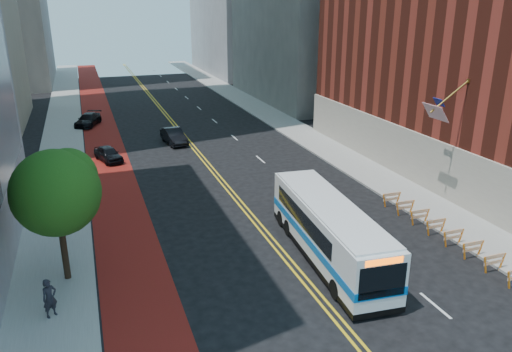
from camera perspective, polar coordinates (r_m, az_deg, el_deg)
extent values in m
plane|color=black|center=(24.37, 7.63, -14.05)|extent=(160.00, 160.00, 0.00)
cube|color=gray|center=(49.84, -21.32, 2.55)|extent=(4.00, 140.00, 0.15)
cube|color=gray|center=(54.27, 4.83, 5.12)|extent=(4.00, 140.00, 0.15)
cube|color=maroon|center=(49.82, -16.85, 2.97)|extent=(3.60, 140.00, 0.01)
cube|color=gold|center=(50.68, -7.89, 3.90)|extent=(0.14, 140.00, 0.01)
cube|color=gold|center=(50.75, -7.49, 3.93)|extent=(0.14, 140.00, 0.01)
cube|color=silver|center=(25.32, 19.80, -13.73)|extent=(0.14, 2.20, 0.01)
cube|color=silver|center=(30.99, 10.64, -6.50)|extent=(0.14, 2.20, 0.01)
cube|color=silver|center=(37.53, 4.65, -1.54)|extent=(0.14, 2.20, 0.01)
cube|color=silver|center=(44.54, 0.51, 1.92)|extent=(0.14, 2.20, 0.01)
cube|color=silver|center=(51.84, -2.49, 4.41)|extent=(0.14, 2.20, 0.01)
cube|color=silver|center=(59.32, -4.75, 6.28)|extent=(0.14, 2.20, 0.01)
cube|color=silver|center=(66.92, -6.52, 7.72)|extent=(0.14, 2.20, 0.01)
cube|color=silver|center=(74.61, -7.93, 8.86)|extent=(0.14, 2.20, 0.01)
cube|color=silver|center=(82.35, -9.09, 9.78)|extent=(0.14, 2.20, 0.01)
cube|color=silver|center=(90.14, -10.05, 10.54)|extent=(0.14, 2.20, 0.01)
cube|color=silver|center=(97.97, -10.86, 11.18)|extent=(0.14, 2.20, 0.01)
cube|color=silver|center=(105.82, -11.55, 11.72)|extent=(0.14, 2.20, 0.01)
cube|color=#9E9384|center=(39.84, 18.19, 1.81)|extent=(0.50, 36.00, 4.00)
cube|color=black|center=(35.91, 23.85, -2.32)|extent=(0.35, 2.80, 2.20)
cube|color=black|center=(40.92, 17.35, 1.03)|extent=(0.35, 2.80, 2.20)
cube|color=black|center=(46.44, 12.31, 3.61)|extent=(0.35, 2.80, 2.20)
cube|color=#A57F33|center=(35.48, 23.19, 9.97)|extent=(0.25, 0.25, 0.25)
cylinder|color=#A57F33|center=(34.73, 21.31, 8.52)|extent=(2.85, 0.12, 2.05)
cube|color=#B21419|center=(34.28, 19.82, 6.86)|extent=(0.75, 1.90, 1.05)
cube|color=navy|center=(34.86, 20.18, 7.93)|extent=(0.39, 0.85, 0.52)
cube|color=orange|center=(27.73, 26.92, -10.56)|extent=(0.32, 0.06, 0.99)
cube|color=orange|center=(28.65, 24.73, -9.23)|extent=(0.32, 0.06, 0.99)
cube|color=orange|center=(29.38, 26.31, -8.76)|extent=(0.32, 0.06, 0.99)
cube|color=orange|center=(28.83, 25.64, -8.29)|extent=(1.25, 0.05, 0.22)
cube|color=orange|center=(28.99, 25.54, -8.91)|extent=(1.25, 0.05, 0.18)
cube|color=orange|center=(29.62, 22.69, -7.98)|extent=(0.32, 0.06, 0.99)
cube|color=orange|center=(30.33, 24.27, -7.56)|extent=(0.32, 0.06, 0.99)
cube|color=orange|center=(29.80, 23.59, -7.08)|extent=(1.25, 0.05, 0.22)
cube|color=orange|center=(29.95, 23.50, -7.68)|extent=(1.25, 0.05, 0.18)
cube|color=orange|center=(30.64, 20.80, -6.80)|extent=(0.32, 0.06, 0.99)
cube|color=orange|center=(31.32, 22.36, -6.43)|extent=(0.32, 0.06, 0.99)
cube|color=orange|center=(30.82, 21.68, -5.94)|extent=(1.25, 0.05, 0.22)
cube|color=orange|center=(30.96, 21.60, -6.53)|extent=(1.25, 0.05, 0.18)
cube|color=orange|center=(31.71, 19.04, -5.69)|extent=(0.32, 0.06, 0.99)
cube|color=orange|center=(32.37, 20.59, -5.36)|extent=(0.32, 0.06, 0.99)
cube|color=orange|center=(31.87, 19.90, -4.87)|extent=(1.25, 0.05, 0.22)
cube|color=orange|center=(32.01, 19.83, -5.44)|extent=(1.25, 0.05, 0.18)
cube|color=orange|center=(32.81, 17.40, -4.65)|extent=(0.32, 0.06, 0.99)
cube|color=orange|center=(33.45, 18.93, -4.35)|extent=(0.32, 0.06, 0.99)
cube|color=orange|center=(32.97, 18.24, -3.86)|extent=(1.25, 0.05, 0.22)
cube|color=orange|center=(33.11, 18.18, -4.42)|extent=(1.25, 0.05, 0.18)
cube|color=orange|center=(33.95, 15.88, -3.67)|extent=(0.32, 0.06, 0.99)
cube|color=orange|center=(34.56, 17.38, -3.40)|extent=(0.32, 0.06, 0.99)
cube|color=orange|center=(34.10, 16.70, -2.92)|extent=(1.25, 0.05, 0.22)
cube|color=orange|center=(34.23, 16.64, -3.46)|extent=(1.25, 0.05, 0.18)
cube|color=orange|center=(35.12, 14.46, -2.76)|extent=(0.32, 0.06, 0.99)
cube|color=orange|center=(35.71, 15.93, -2.52)|extent=(0.32, 0.06, 0.99)
cube|color=orange|center=(35.27, 15.26, -2.03)|extent=(1.25, 0.05, 0.22)
cube|color=orange|center=(35.39, 15.21, -2.56)|extent=(1.25, 0.05, 0.18)
cylinder|color=black|center=(26.69, -21.08, -7.81)|extent=(0.32, 0.32, 3.20)
sphere|color=#18470F|center=(25.53, -21.88, -1.78)|extent=(4.20, 4.20, 4.20)
sphere|color=#18470F|center=(25.68, -20.70, -0.09)|extent=(2.80, 2.80, 2.80)
sphere|color=#18470F|center=(25.15, -23.14, -1.29)|extent=(2.40, 2.40, 2.40)
cube|color=silver|center=(27.27, 8.33, -6.08)|extent=(3.41, 11.87, 2.78)
cube|color=#0658AF|center=(27.45, 8.29, -6.86)|extent=(3.45, 11.91, 0.44)
cube|color=black|center=(27.73, 7.75, -4.55)|extent=(3.20, 8.37, 0.93)
cube|color=black|center=(22.59, 14.22, -11.60)|extent=(2.23, 0.27, 1.56)
cube|color=black|center=(32.10, 4.33, -1.13)|extent=(2.03, 0.25, 0.98)
cube|color=#FF5905|center=(22.10, 14.44, -9.44)|extent=(1.78, 0.21, 0.29)
cube|color=silver|center=(26.69, 8.48, -3.29)|extent=(3.24, 11.27, 0.12)
cube|color=black|center=(27.89, 8.19, -8.66)|extent=(3.44, 11.90, 0.29)
cylinder|color=black|center=(24.44, 9.13, -12.66)|extent=(0.37, 0.99, 0.98)
cylinder|color=black|center=(25.37, 14.00, -11.74)|extent=(0.37, 0.99, 0.98)
cylinder|color=black|center=(30.17, 3.76, -5.92)|extent=(0.37, 0.99, 0.98)
cylinder|color=black|center=(30.93, 7.83, -5.41)|extent=(0.37, 0.99, 0.98)
cylinder|color=black|center=(31.38, 2.94, -4.86)|extent=(0.37, 0.99, 0.98)
cylinder|color=black|center=(32.11, 6.87, -4.40)|extent=(0.37, 0.99, 0.98)
imported|color=black|center=(45.79, -16.52, 2.44)|extent=(2.64, 4.12, 1.31)
imported|color=black|center=(50.11, -9.38, 4.52)|extent=(2.14, 4.71, 1.50)
imported|color=black|center=(59.77, -18.64, 6.10)|extent=(3.52, 5.10, 1.37)
imported|color=black|center=(24.23, -22.52, -12.77)|extent=(0.79, 0.72, 1.81)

